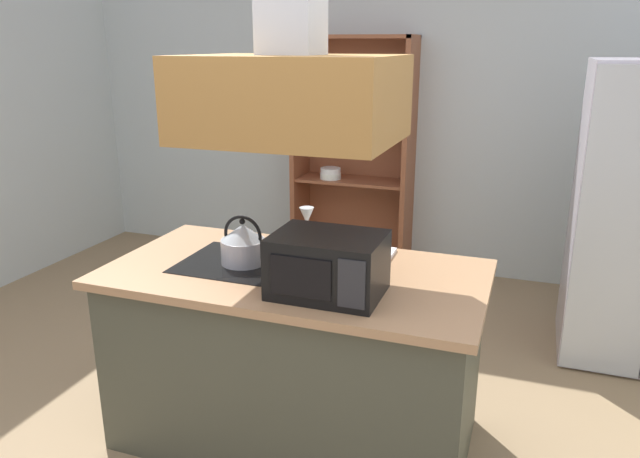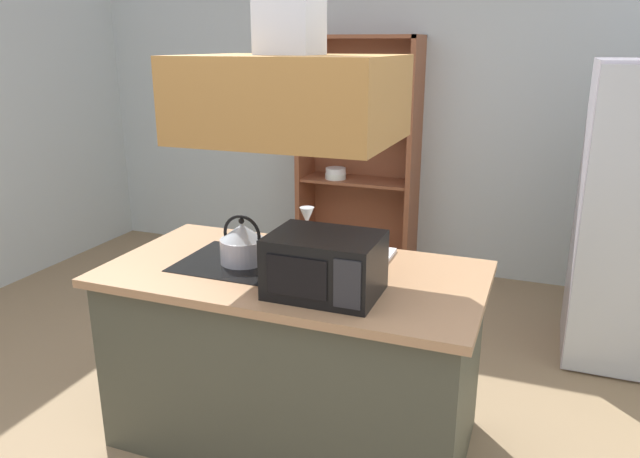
{
  "view_description": "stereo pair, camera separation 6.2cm",
  "coord_description": "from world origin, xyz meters",
  "px_view_note": "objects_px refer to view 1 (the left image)",
  "views": [
    {
      "loc": [
        1.08,
        -2.1,
        1.92
      ],
      "look_at": [
        0.08,
        0.69,
        1.0
      ],
      "focal_mm": 33.78,
      "sensor_mm": 36.0,
      "label": 1
    },
    {
      "loc": [
        1.14,
        -2.08,
        1.92
      ],
      "look_at": [
        0.08,
        0.69,
        1.0
      ],
      "focal_mm": 33.78,
      "sensor_mm": 36.0,
      "label": 2
    }
  ],
  "objects_px": {
    "dish_cabinet": "(354,169)",
    "microwave": "(328,265)",
    "kettle": "(243,244)",
    "cutting_board": "(358,253)",
    "wine_glass_on_counter": "(306,217)"
  },
  "relations": [
    {
      "from": "microwave",
      "to": "kettle",
      "type": "bearing_deg",
      "value": 157.49
    },
    {
      "from": "microwave",
      "to": "dish_cabinet",
      "type": "bearing_deg",
      "value": 104.41
    },
    {
      "from": "dish_cabinet",
      "to": "wine_glass_on_counter",
      "type": "height_order",
      "value": "dish_cabinet"
    },
    {
      "from": "wine_glass_on_counter",
      "to": "microwave",
      "type": "bearing_deg",
      "value": -60.86
    },
    {
      "from": "kettle",
      "to": "cutting_board",
      "type": "relative_size",
      "value": 0.7
    },
    {
      "from": "microwave",
      "to": "wine_glass_on_counter",
      "type": "distance_m",
      "value": 0.65
    },
    {
      "from": "dish_cabinet",
      "to": "microwave",
      "type": "relative_size",
      "value": 4.31
    },
    {
      "from": "kettle",
      "to": "cutting_board",
      "type": "height_order",
      "value": "kettle"
    },
    {
      "from": "dish_cabinet",
      "to": "kettle",
      "type": "bearing_deg",
      "value": -85.77
    },
    {
      "from": "dish_cabinet",
      "to": "microwave",
      "type": "xyz_separation_m",
      "value": [
        0.68,
        -2.65,
        0.15
      ]
    },
    {
      "from": "dish_cabinet",
      "to": "kettle",
      "type": "distance_m",
      "value": 2.45
    },
    {
      "from": "microwave",
      "to": "cutting_board",
      "type": "bearing_deg",
      "value": 91.57
    },
    {
      "from": "dish_cabinet",
      "to": "microwave",
      "type": "bearing_deg",
      "value": -75.59
    },
    {
      "from": "cutting_board",
      "to": "wine_glass_on_counter",
      "type": "bearing_deg",
      "value": 170.23
    },
    {
      "from": "cutting_board",
      "to": "microwave",
      "type": "bearing_deg",
      "value": -88.43
    }
  ]
}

